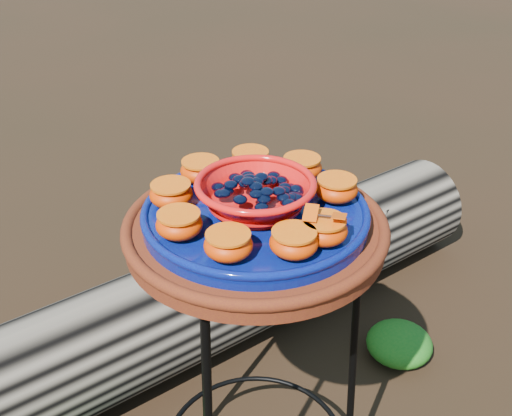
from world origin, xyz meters
TOP-DOWN VIEW (x-y plane):
  - plant_stand at (0.00, 0.00)m, footprint 0.44×0.44m
  - terracotta_saucer at (0.00, 0.00)m, footprint 0.47×0.47m
  - cobalt_plate at (0.00, 0.00)m, footprint 0.40×0.40m
  - red_bowl at (0.00, 0.00)m, footprint 0.20×0.20m
  - glass_gems at (0.00, 0.00)m, footprint 0.16×0.16m
  - orange_half_0 at (0.03, -0.15)m, footprint 0.08×0.08m
  - orange_half_1 at (0.14, -0.06)m, footprint 0.08×0.08m
  - orange_half_2 at (0.14, 0.05)m, footprint 0.08×0.08m
  - orange_half_3 at (0.08, 0.13)m, footprint 0.08×0.08m
  - orange_half_4 at (-0.02, 0.15)m, footprint 0.08×0.08m
  - orange_half_5 at (-0.11, 0.10)m, footprint 0.08×0.08m
  - orange_half_6 at (-0.15, 0.01)m, footprint 0.08×0.08m
  - orange_half_7 at (-0.12, -0.09)m, footprint 0.08×0.08m
  - orange_half_8 at (-0.03, -0.15)m, footprint 0.08×0.08m
  - butterfly at (0.03, -0.15)m, footprint 0.10×0.09m
  - driftwood_log at (0.32, 0.50)m, footprint 1.67×0.47m
  - foliage_right at (0.60, 0.11)m, footprint 0.19×0.19m
  - foliage_back at (-0.25, 0.60)m, footprint 0.28×0.28m

SIDE VIEW (x-z plane):
  - foliage_right at x=0.60m, z-range 0.00..0.10m
  - foliage_back at x=-0.25m, z-range 0.00..0.14m
  - driftwood_log at x=0.32m, z-range 0.00..0.31m
  - plant_stand at x=0.00m, z-range 0.00..0.70m
  - terracotta_saucer at x=0.00m, z-range 0.70..0.74m
  - cobalt_plate at x=0.00m, z-range 0.74..0.76m
  - orange_half_0 at x=0.03m, z-range 0.76..0.81m
  - orange_half_1 at x=0.14m, z-range 0.76..0.81m
  - orange_half_2 at x=0.14m, z-range 0.76..0.81m
  - orange_half_3 at x=0.08m, z-range 0.76..0.81m
  - orange_half_4 at x=-0.02m, z-range 0.76..0.81m
  - orange_half_5 at x=-0.11m, z-range 0.76..0.81m
  - orange_half_6 at x=-0.15m, z-range 0.76..0.81m
  - orange_half_7 at x=-0.12m, z-range 0.76..0.81m
  - orange_half_8 at x=-0.03m, z-range 0.76..0.81m
  - red_bowl at x=0.00m, z-range 0.76..0.82m
  - butterfly at x=0.03m, z-range 0.81..0.82m
  - glass_gems at x=0.00m, z-range 0.82..0.85m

